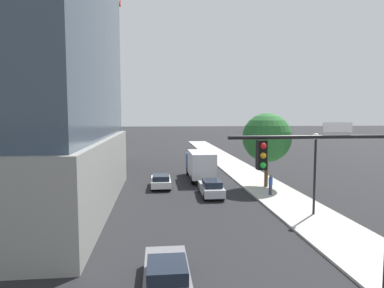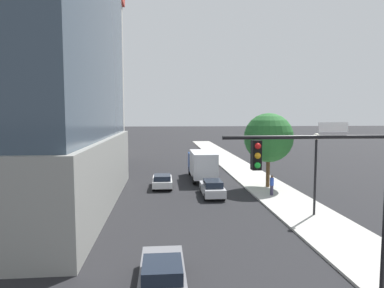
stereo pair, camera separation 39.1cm
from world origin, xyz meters
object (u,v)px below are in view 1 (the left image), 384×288
(construction_building, at_px, (72,58))
(traffic_light_pole, at_px, (338,178))
(car_silver, at_px, (211,188))
(car_gray, at_px, (167,271))
(pedestrian_blue_shirt, at_px, (271,185))
(box_truck, at_px, (200,164))
(street_tree, at_px, (267,138))
(street_lamp, at_px, (315,161))
(car_white, at_px, (161,181))

(construction_building, bearing_deg, traffic_light_pole, -67.39)
(construction_building, relative_size, car_silver, 9.35)
(car_gray, bearing_deg, pedestrian_blue_shirt, 56.98)
(box_truck, bearing_deg, street_tree, -39.37)
(construction_building, relative_size, street_lamp, 7.25)
(car_white, xyz_separation_m, box_truck, (4.34, 3.73, 1.10))
(construction_building, distance_m, pedestrian_blue_shirt, 46.27)
(construction_building, height_order, car_gray, construction_building)
(box_truck, bearing_deg, construction_building, 125.74)
(box_truck, bearing_deg, car_gray, -100.82)
(traffic_light_pole, relative_size, street_tree, 0.94)
(car_gray, xyz_separation_m, car_silver, (4.34, 15.17, 0.03))
(street_tree, bearing_deg, construction_building, 128.45)
(street_lamp, bearing_deg, street_tree, 92.36)
(traffic_light_pole, bearing_deg, car_gray, 164.30)
(car_white, bearing_deg, construction_building, 116.29)
(car_white, bearing_deg, street_tree, -5.97)
(car_white, bearing_deg, traffic_light_pole, -73.29)
(street_tree, height_order, car_gray, street_tree)
(traffic_light_pole, height_order, box_truck, traffic_light_pole)
(car_silver, height_order, box_truck, box_truck)
(street_lamp, distance_m, car_gray, 14.06)
(pedestrian_blue_shirt, bearing_deg, car_white, 154.90)
(car_gray, bearing_deg, car_white, 90.00)
(traffic_light_pole, height_order, car_silver, traffic_light_pole)
(car_silver, relative_size, box_truck, 0.57)
(street_lamp, bearing_deg, car_silver, 133.98)
(construction_building, bearing_deg, car_silver, -60.55)
(construction_building, height_order, traffic_light_pole, construction_building)
(traffic_light_pole, xyz_separation_m, car_silver, (-1.88, 16.92, -4.05))
(traffic_light_pole, xyz_separation_m, pedestrian_blue_shirt, (3.23, 16.29, -3.74))
(street_lamp, xyz_separation_m, box_truck, (-6.22, 13.96, -2.10))
(car_silver, relative_size, pedestrian_blue_shirt, 2.53)
(box_truck, xyz_separation_m, pedestrian_blue_shirt, (5.11, -8.15, -0.74))
(street_tree, distance_m, car_gray, 21.02)
(street_tree, relative_size, car_white, 1.71)
(car_gray, bearing_deg, street_lamp, 39.61)
(construction_building, relative_size, box_truck, 5.32)
(traffic_light_pole, distance_m, car_silver, 17.50)
(street_lamp, height_order, street_tree, street_tree)
(pedestrian_blue_shirt, bearing_deg, car_silver, 172.93)
(street_lamp, height_order, car_silver, street_lamp)
(traffic_light_pole, bearing_deg, box_truck, 94.41)
(construction_building, height_order, street_lamp, construction_building)
(construction_building, xyz_separation_m, traffic_light_pole, (21.58, -51.80, -12.51))
(car_silver, xyz_separation_m, box_truck, (-0.00, 7.52, 1.05))
(car_silver, bearing_deg, street_tree, 25.06)
(construction_building, height_order, car_silver, construction_building)
(street_lamp, distance_m, car_silver, 9.49)
(street_tree, height_order, pedestrian_blue_shirt, street_tree)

